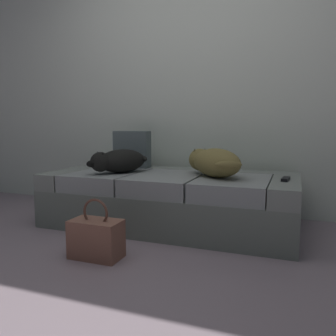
{
  "coord_description": "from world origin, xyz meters",
  "views": [
    {
      "loc": [
        0.95,
        -1.45,
        0.82
      ],
      "look_at": [
        0.0,
        1.07,
        0.48
      ],
      "focal_mm": 35.96,
      "sensor_mm": 36.0,
      "label": 1
    }
  ],
  "objects_px": {
    "dog_tan": "(213,162)",
    "handbag": "(96,238)",
    "dog_dark": "(119,161)",
    "tv_remote": "(286,179)",
    "couch": "(170,199)",
    "throw_pillow": "(132,149)"
  },
  "relations": [
    {
      "from": "dog_dark",
      "to": "throw_pillow",
      "type": "distance_m",
      "value": 0.39
    },
    {
      "from": "throw_pillow",
      "to": "handbag",
      "type": "relative_size",
      "value": 0.9
    },
    {
      "from": "dog_dark",
      "to": "couch",
      "type": "bearing_deg",
      "value": 16.95
    },
    {
      "from": "dog_tan",
      "to": "tv_remote",
      "type": "distance_m",
      "value": 0.54
    },
    {
      "from": "handbag",
      "to": "tv_remote",
      "type": "bearing_deg",
      "value": 35.49
    },
    {
      "from": "tv_remote",
      "to": "throw_pillow",
      "type": "distance_m",
      "value": 1.42
    },
    {
      "from": "dog_dark",
      "to": "throw_pillow",
      "type": "xyz_separation_m",
      "value": [
        -0.07,
        0.38,
        0.07
      ]
    },
    {
      "from": "couch",
      "to": "handbag",
      "type": "bearing_deg",
      "value": -102.61
    },
    {
      "from": "tv_remote",
      "to": "throw_pillow",
      "type": "bearing_deg",
      "value": 173.81
    },
    {
      "from": "tv_remote",
      "to": "couch",
      "type": "bearing_deg",
      "value": -176.95
    },
    {
      "from": "tv_remote",
      "to": "dog_tan",
      "type": "bearing_deg",
      "value": -174.78
    },
    {
      "from": "couch",
      "to": "dog_dark",
      "type": "height_order",
      "value": "dog_dark"
    },
    {
      "from": "couch",
      "to": "handbag",
      "type": "height_order",
      "value": "couch"
    },
    {
      "from": "dog_tan",
      "to": "handbag",
      "type": "bearing_deg",
      "value": -125.17
    },
    {
      "from": "couch",
      "to": "dog_dark",
      "type": "xyz_separation_m",
      "value": [
        -0.41,
        -0.12,
        0.32
      ]
    },
    {
      "from": "dog_dark",
      "to": "handbag",
      "type": "xyz_separation_m",
      "value": [
        0.22,
        -0.71,
        -0.41
      ]
    },
    {
      "from": "throw_pillow",
      "to": "couch",
      "type": "bearing_deg",
      "value": -28.39
    },
    {
      "from": "couch",
      "to": "throw_pillow",
      "type": "height_order",
      "value": "throw_pillow"
    },
    {
      "from": "dog_dark",
      "to": "tv_remote",
      "type": "relative_size",
      "value": 3.6
    },
    {
      "from": "couch",
      "to": "handbag",
      "type": "xyz_separation_m",
      "value": [
        -0.19,
        -0.83,
        -0.09
      ]
    },
    {
      "from": "tv_remote",
      "to": "throw_pillow",
      "type": "relative_size",
      "value": 0.44
    },
    {
      "from": "dog_dark",
      "to": "tv_remote",
      "type": "xyz_separation_m",
      "value": [
        1.31,
        0.07,
        -0.09
      ]
    }
  ]
}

